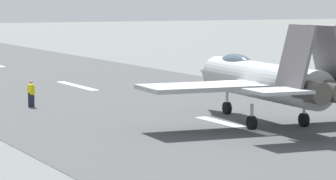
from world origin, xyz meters
The scene contains 5 objects.
ground_plane centered at (0.00, 0.00, 0.00)m, with size 400.00×400.00×0.00m, color #5E6360.
runway_strip centered at (-0.02, 0.00, 0.01)m, with size 240.00×26.00×0.02m.
fighter_jet centered at (0.11, -1.78, 2.50)m, with size 16.21×14.95×5.70m.
crew_person centered at (13.22, 7.50, 0.87)m, with size 0.67×0.41×1.74m.
marker_cone_far centered at (25.38, -13.39, 0.28)m, with size 0.44×0.44×0.55m, color orange.
Camera 1 is at (-43.12, 24.98, 7.08)m, focal length 97.60 mm.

